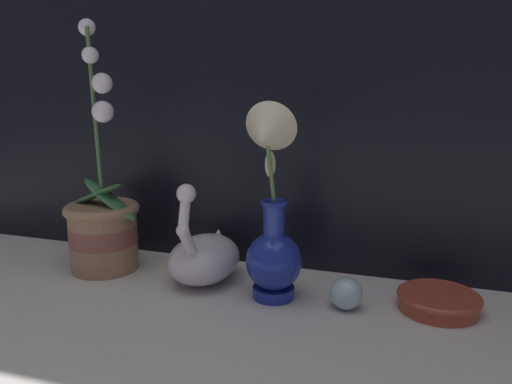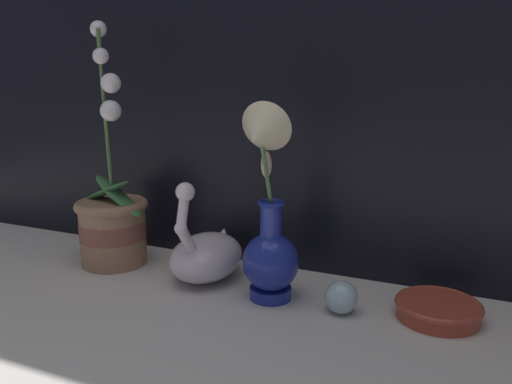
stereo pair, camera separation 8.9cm
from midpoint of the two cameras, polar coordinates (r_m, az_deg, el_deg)
ground_plane at (r=0.85m, az=-5.20°, el=-13.47°), size 2.80×2.80×0.00m
orchid_potted_plant at (r=1.05m, az=-19.45°, el=-3.55°), size 0.20×0.15×0.48m
swan_figurine at (r=0.96m, az=-8.54°, el=-7.21°), size 0.13×0.20×0.20m
blue_vase at (r=0.84m, az=-1.20°, el=-4.36°), size 0.10×0.14×0.34m
glass_sphere at (r=0.85m, az=7.29°, el=-11.49°), size 0.05×0.05×0.05m
amber_dish at (r=0.88m, az=17.45°, el=-11.76°), size 0.14×0.14×0.03m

